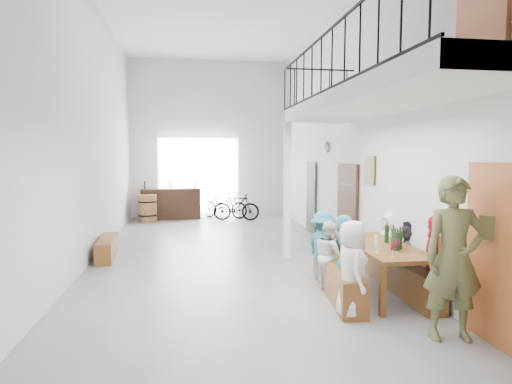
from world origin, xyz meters
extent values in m
plane|color=slate|center=(0.00, 0.00, 0.00)|extent=(12.00, 12.00, 0.00)
plane|color=silver|center=(0.00, 6.00, 2.75)|extent=(5.50, 0.00, 5.50)
plane|color=silver|center=(0.00, -6.00, 2.75)|extent=(5.50, 0.00, 5.50)
plane|color=silver|center=(-2.75, 0.00, 2.75)|extent=(0.00, 12.00, 12.00)
plane|color=silver|center=(2.75, 0.00, 2.75)|extent=(0.00, 12.00, 12.00)
cube|color=white|center=(-0.40, 5.94, 1.40)|extent=(2.80, 0.08, 2.80)
cube|color=brown|center=(2.70, -4.90, 1.05)|extent=(0.06, 0.95, 2.10)
cube|color=#372215|center=(2.70, -0.30, 1.00)|extent=(0.06, 1.10, 2.00)
cube|color=#30392F|center=(2.70, 2.50, 1.00)|extent=(0.06, 0.80, 2.00)
cube|color=#393216|center=(2.72, -1.40, 1.90)|extent=(0.04, 0.45, 0.55)
cylinder|color=white|center=(2.71, 1.20, 2.40)|extent=(0.04, 0.28, 0.28)
cube|color=white|center=(2.00, -3.20, 3.00)|extent=(1.50, 5.60, 0.25)
cube|color=black|center=(1.27, -3.20, 3.98)|extent=(0.03, 5.60, 0.03)
cube|color=black|center=(1.27, -3.20, 3.15)|extent=(0.03, 5.60, 0.03)
cube|color=black|center=(2.00, -0.42, 3.98)|extent=(1.50, 0.03, 0.03)
cube|color=white|center=(1.30, -0.45, 1.44)|extent=(0.14, 0.14, 2.88)
cube|color=brown|center=(2.20, -3.03, 0.76)|extent=(0.93, 2.17, 0.06)
cube|color=brown|center=(1.81, -3.95, 0.36)|extent=(0.08, 0.08, 0.73)
cube|color=brown|center=(2.55, -3.96, 0.36)|extent=(0.08, 0.08, 0.73)
cube|color=brown|center=(1.85, -2.10, 0.36)|extent=(0.08, 0.08, 0.73)
cube|color=brown|center=(2.59, -2.11, 0.36)|extent=(0.08, 0.08, 0.73)
cube|color=brown|center=(1.52, -2.97, 0.26)|extent=(0.63, 2.29, 0.52)
cube|color=brown|center=(2.57, -2.99, 0.26)|extent=(0.39, 2.29, 0.53)
cylinder|color=black|center=(2.34, -3.38, 0.97)|extent=(0.07, 0.07, 0.35)
cylinder|color=black|center=(2.22, -3.53, 0.97)|extent=(0.07, 0.07, 0.35)
cylinder|color=black|center=(2.20, -3.48, 0.97)|extent=(0.07, 0.07, 0.35)
cylinder|color=black|center=(2.31, -3.22, 0.97)|extent=(0.07, 0.07, 0.35)
cylinder|color=black|center=(2.36, -2.90, 0.97)|extent=(0.07, 0.07, 0.35)
cube|color=brown|center=(-2.50, 0.14, 0.21)|extent=(0.43, 1.53, 0.42)
cylinder|color=olive|center=(-2.11, 5.15, 0.45)|extent=(0.60, 0.60, 0.90)
cylinder|color=black|center=(-2.11, 5.15, 0.23)|extent=(0.61, 0.61, 0.05)
cylinder|color=black|center=(-2.11, 5.15, 0.68)|extent=(0.61, 0.61, 0.05)
cube|color=#372215|center=(-1.38, 5.65, 0.53)|extent=(2.04, 0.79, 1.05)
cylinder|color=black|center=(-2.21, 5.51, 1.19)|extent=(0.06, 0.06, 0.28)
cylinder|color=black|center=(-1.38, 5.70, 1.19)|extent=(0.06, 0.06, 0.28)
cylinder|color=black|center=(-0.54, 5.76, 1.19)|extent=(0.06, 0.06, 0.28)
imported|color=white|center=(1.39, -3.87, 0.66)|extent=(0.50, 0.69, 1.32)
imported|color=#256C7C|center=(1.53, -3.27, 0.65)|extent=(0.32, 0.48, 1.31)
imported|color=white|center=(1.48, -2.71, 0.57)|extent=(0.49, 0.60, 1.13)
imported|color=#256C7C|center=(1.53, -2.21, 0.61)|extent=(0.61, 0.86, 1.21)
imported|color=red|center=(2.75, -3.62, 0.66)|extent=(0.56, 0.84, 1.32)
imported|color=black|center=(2.79, -2.85, 0.57)|extent=(0.41, 1.08, 1.14)
imported|color=white|center=(2.74, -2.24, 0.59)|extent=(0.41, 0.60, 1.18)
imported|color=brown|center=(2.31, -4.73, 0.97)|extent=(0.78, 0.57, 1.95)
imported|color=#17501A|center=(2.45, 0.65, 0.20)|extent=(0.43, 0.39, 0.40)
imported|color=black|center=(0.46, 5.60, 0.45)|extent=(1.81, 1.36, 0.91)
imported|color=black|center=(0.82, 4.95, 0.47)|extent=(1.61, 0.74, 0.93)
camera|label=1|loc=(-0.76, -9.24, 2.18)|focal=30.00mm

